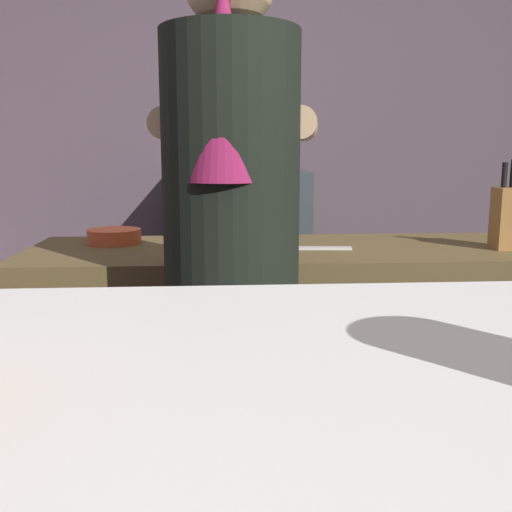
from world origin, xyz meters
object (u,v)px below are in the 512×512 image
at_px(bottle_hot_sauce, 257,158).
at_px(bottle_vinegar, 220,159).
at_px(knife_block, 510,217).
at_px(mixing_bowl, 114,236).
at_px(chefs_knife, 315,248).
at_px(bartender, 231,239).
at_px(bottle_olive_oil, 255,158).

distance_m(bottle_hot_sauce, bottle_vinegar, 0.22).
relative_size(knife_block, mixing_bowl, 1.59).
relative_size(knife_block, chefs_knife, 1.21).
xyz_separation_m(bartender, bottle_olive_oil, (0.18, 1.81, 0.19)).
distance_m(mixing_bowl, bottle_hot_sauce, 1.30).
bearing_deg(mixing_bowl, bartender, -55.68).
height_order(mixing_bowl, bottle_hot_sauce, bottle_hot_sauce).
bearing_deg(bottle_hot_sauce, mixing_bowl, -116.78).
bearing_deg(mixing_bowl, chefs_knife, -13.94).
relative_size(chefs_knife, bottle_hot_sauce, 1.24).
distance_m(bottle_olive_oil, bottle_vinegar, 0.19).
bearing_deg(bottle_hot_sauce, bottle_vinegar, 154.62).
bearing_deg(bottle_olive_oil, knife_block, -62.83).
xyz_separation_m(bottle_hot_sauce, bottle_vinegar, (-0.20, 0.09, -0.01)).
distance_m(bartender, bottle_olive_oil, 1.82).
bearing_deg(bottle_hot_sauce, knife_block, -61.49).
height_order(bartender, bottle_hot_sauce, bartender).
xyz_separation_m(knife_block, chefs_knife, (-0.63, 0.03, -0.10)).
height_order(knife_block, bottle_vinegar, bottle_vinegar).
distance_m(mixing_bowl, bottle_olive_oil, 1.38).
distance_m(knife_block, bottle_vinegar, 1.72).
xyz_separation_m(bottle_olive_oil, bottle_hot_sauce, (0.01, -0.09, 0.00)).
height_order(bartender, chefs_knife, bartender).
height_order(bartender, bottle_olive_oil, bartender).
distance_m(chefs_knife, bottle_hot_sauce, 1.34).
height_order(mixing_bowl, bottle_vinegar, bottle_vinegar).
bearing_deg(bottle_vinegar, chefs_knife, -78.06).
bearing_deg(knife_block, bartender, -157.85).
height_order(bottle_olive_oil, bottle_vinegar, bottle_olive_oil).
xyz_separation_m(chefs_knife, bottle_vinegar, (-0.30, 1.40, 0.27)).
xyz_separation_m(bartender, mixing_bowl, (-0.39, 0.57, -0.07)).
relative_size(bartender, bottle_vinegar, 9.47).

